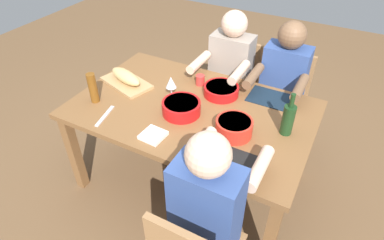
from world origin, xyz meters
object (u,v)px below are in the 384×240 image
at_px(chair_far_center, 235,83).
at_px(diner_far_center, 229,71).
at_px(dining_table, 192,117).
at_px(bread_loaf, 126,76).
at_px(serving_bowl_salad, 234,127).
at_px(beer_bottle, 93,88).
at_px(cutting_board, 127,83).
at_px(wine_glass, 171,83).
at_px(cup_far_center, 200,80).
at_px(diner_far_right, 281,84).
at_px(diner_near_right, 209,206).
at_px(serving_bowl_greens, 221,90).
at_px(chair_far_right, 283,96).
at_px(wine_bottle, 288,119).
at_px(serving_bowl_pasta, 181,107).
at_px(napkin_stack, 153,135).

relative_size(chair_far_center, diner_far_center, 0.71).
xyz_separation_m(dining_table, bread_loaf, (-0.59, 0.04, 0.15)).
distance_m(serving_bowl_salad, beer_bottle, 1.02).
xyz_separation_m(chair_far_center, cutting_board, (-0.59, -0.81, 0.27)).
bearing_deg(wine_glass, bread_loaf, -178.58).
height_order(beer_bottle, cup_far_center, beer_bottle).
bearing_deg(diner_far_right, chair_far_center, 157.94).
bearing_deg(diner_far_right, diner_near_right, -90.00).
bearing_deg(dining_table, serving_bowl_greens, 65.45).
distance_m(dining_table, beer_bottle, 0.72).
relative_size(diner_far_right, cup_far_center, 15.65).
xyz_separation_m(dining_table, chair_far_right, (0.45, 0.85, -0.18)).
relative_size(chair_far_right, serving_bowl_salad, 3.69).
bearing_deg(cutting_board, bread_loaf, 0.00).
bearing_deg(chair_far_right, serving_bowl_salad, -95.34).
bearing_deg(beer_bottle, wine_bottle, 12.74).
distance_m(chair_far_right, serving_bowl_pasta, 1.10).
height_order(serving_bowl_salad, wine_glass, wine_glass).
bearing_deg(cup_far_center, dining_table, -73.55).
distance_m(cutting_board, cup_far_center, 0.57).
bearing_deg(cutting_board, wine_bottle, -0.06).
bearing_deg(serving_bowl_pasta, cup_far_center, 98.03).
relative_size(diner_far_right, bread_loaf, 3.75).
height_order(dining_table, serving_bowl_greens, serving_bowl_greens).
xyz_separation_m(diner_far_center, diner_far_right, (0.45, 0.00, 0.00)).
bearing_deg(cup_far_center, wine_glass, -112.93).
height_order(cutting_board, bread_loaf, bread_loaf).
bearing_deg(diner_near_right, diner_far_center, 108.88).
xyz_separation_m(dining_table, serving_bowl_salad, (0.36, -0.13, 0.14)).
height_order(diner_far_right, beer_bottle, diner_far_right).
xyz_separation_m(serving_bowl_greens, bread_loaf, (-0.70, -0.21, 0.02)).
bearing_deg(diner_near_right, cutting_board, 146.12).
distance_m(diner_far_center, bread_loaf, 0.87).
distance_m(beer_bottle, napkin_stack, 0.60).
bearing_deg(diner_far_center, wine_glass, -107.52).
bearing_deg(beer_bottle, chair_far_right, 45.07).
bearing_deg(cutting_board, serving_bowl_pasta, -12.98).
relative_size(diner_near_right, cutting_board, 3.00).
height_order(cutting_board, wine_bottle, wine_bottle).
bearing_deg(dining_table, cutting_board, 176.26).
xyz_separation_m(diner_far_center, wine_glass, (-0.19, -0.61, 0.16)).
bearing_deg(serving_bowl_pasta, diner_far_center, 87.47).
height_order(chair_far_right, cup_far_center, chair_far_right).
bearing_deg(diner_far_center, wine_bottle, -44.10).
bearing_deg(wine_bottle, chair_far_right, 103.36).
height_order(diner_far_right, wine_bottle, diner_far_right).
xyz_separation_m(serving_bowl_greens, wine_bottle, (0.53, -0.21, 0.07)).
bearing_deg(wine_bottle, serving_bowl_pasta, -169.38).
bearing_deg(cutting_board, wine_glass, 1.42).
bearing_deg(wine_glass, cup_far_center, 67.07).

